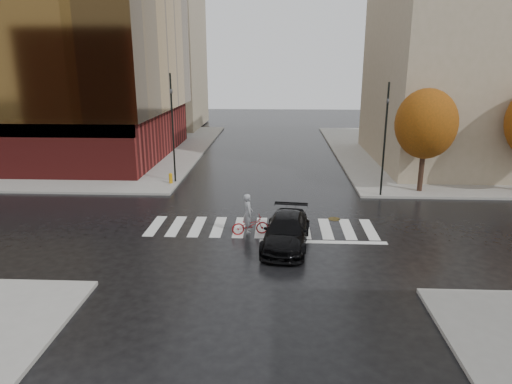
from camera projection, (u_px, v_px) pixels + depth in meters
The scene contains 14 objects.
ground at pixel (261, 231), 22.90m from camera, with size 120.00×120.00×0.00m, color black.
sidewalk_nw at pixel (52, 149), 44.00m from camera, with size 30.00×30.00×0.15m, color gray.
sidewalk_ne at pixel (496, 153), 42.08m from camera, with size 30.00×30.00×0.15m, color gray.
crosswalk at pixel (261, 228), 23.38m from camera, with size 12.00×3.00×0.01m, color silver.
office_glass at pixel (12, 60), 38.88m from camera, with size 27.00×19.00×16.00m.
building_ne_tan at pixel (485, 49), 35.91m from camera, with size 16.00×16.00×18.00m, color gray.
building_nw_far at pixel (143, 45), 56.33m from camera, with size 14.00×12.00×20.00m, color gray.
tree_ne_a at pixel (426, 124), 28.31m from camera, with size 3.80×3.80×6.50m.
sedan at pixel (286, 231), 20.92m from camera, with size 1.98×4.88×1.42m, color black.
cyclist at pixel (249, 221), 22.31m from camera, with size 1.90×1.00×2.06m.
traffic_light_nw at pixel (172, 121), 30.63m from camera, with size 0.23×0.21×7.32m.
traffic_light_ne at pixel (385, 133), 27.50m from camera, with size 0.16×0.19×6.89m.
fire_hydrant at pixel (171, 178), 31.20m from camera, with size 0.26×0.26×0.72m.
manhole at pixel (334, 219), 24.64m from camera, with size 0.66×0.66×0.01m, color #4C3E1B.
Camera 1 is at (0.78, -21.45, 8.24)m, focal length 32.00 mm.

